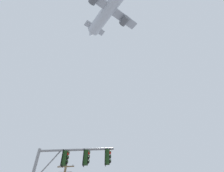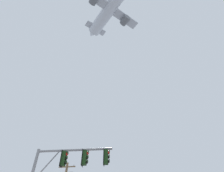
% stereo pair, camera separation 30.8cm
% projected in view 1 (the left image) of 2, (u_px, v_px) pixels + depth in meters
% --- Properties ---
extents(signal_pole_near, '(5.19, 0.59, 6.20)m').
position_uv_depth(signal_pole_near, '(65.00, 171.00, 10.86)').
color(signal_pole_near, gray).
rests_on(signal_pole_near, ground).
extents(airplane, '(20.26, 20.98, 7.08)m').
position_uv_depth(airplane, '(111.00, 6.00, 52.30)').
color(airplane, '#B7BCC6').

